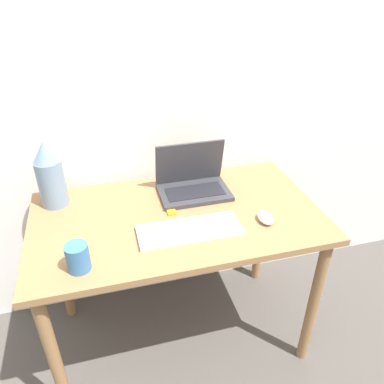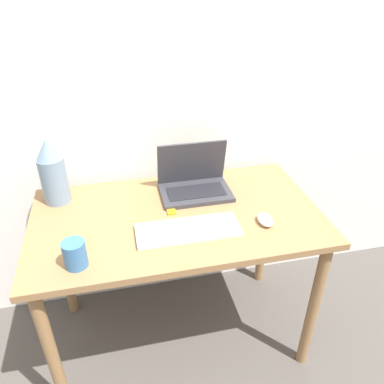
# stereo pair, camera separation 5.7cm
# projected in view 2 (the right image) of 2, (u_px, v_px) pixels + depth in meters

# --- Properties ---
(wall_back) EXTENTS (6.00, 0.05, 2.50)m
(wall_back) POSITION_uv_depth(u_px,v_px,m) (158.00, 78.00, 1.71)
(wall_back) COLOR white
(wall_back) RESTS_ON ground_plane
(desk) EXTENTS (1.24, 0.69, 0.78)m
(desk) POSITION_uv_depth(u_px,v_px,m) (177.00, 233.00, 1.67)
(desk) COLOR olive
(desk) RESTS_ON ground_plane
(laptop) EXTENTS (0.32, 0.22, 0.23)m
(laptop) POSITION_uv_depth(u_px,v_px,m) (194.00, 182.00, 1.75)
(laptop) COLOR #333338
(laptop) RESTS_ON desk
(keyboard) EXTENTS (0.42, 0.15, 0.02)m
(keyboard) POSITION_uv_depth(u_px,v_px,m) (188.00, 230.00, 1.50)
(keyboard) COLOR silver
(keyboard) RESTS_ON desk
(mouse) EXTENTS (0.06, 0.10, 0.04)m
(mouse) POSITION_uv_depth(u_px,v_px,m) (265.00, 219.00, 1.55)
(mouse) COLOR white
(mouse) RESTS_ON desk
(vase) EXTENTS (0.12, 0.12, 0.30)m
(vase) POSITION_uv_depth(u_px,v_px,m) (52.00, 172.00, 1.63)
(vase) COLOR slate
(vase) RESTS_ON desk
(mp3_player) EXTENTS (0.04, 0.06, 0.01)m
(mp3_player) POSITION_uv_depth(u_px,v_px,m) (171.00, 210.00, 1.63)
(mp3_player) COLOR orange
(mp3_player) RESTS_ON desk
(mug) EXTENTS (0.08, 0.08, 0.10)m
(mug) POSITION_uv_depth(u_px,v_px,m) (75.00, 254.00, 1.31)
(mug) COLOR teal
(mug) RESTS_ON desk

